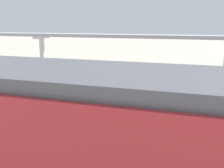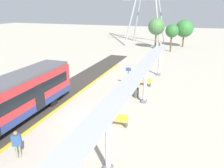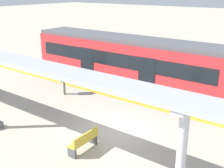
% 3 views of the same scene
% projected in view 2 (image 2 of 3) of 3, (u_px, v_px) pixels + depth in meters
% --- Properties ---
extents(ground_plane, '(176.00, 176.00, 0.00)m').
position_uv_depth(ground_plane, '(91.00, 120.00, 16.99)').
color(ground_plane, '#AFA897').
extents(tactile_edge_strip, '(0.37, 35.43, 0.01)m').
position_uv_depth(tactile_edge_strip, '(52.00, 113.00, 18.10)').
color(tactile_edge_strip, gold).
rests_on(tactile_edge_strip, ground).
extents(trackbed, '(3.20, 47.43, 0.01)m').
position_uv_depth(trackbed, '(34.00, 110.00, 18.67)').
color(trackbed, '#38332D').
rests_on(trackbed, ground).
extents(train_near_carriage, '(2.65, 13.83, 3.48)m').
position_uv_depth(train_near_carriage, '(4.00, 104.00, 15.41)').
color(train_near_carriage, red).
rests_on(train_near_carriage, ground).
extents(canopy_pillar_second, '(1.10, 0.44, 3.59)m').
position_uv_depth(canopy_pillar_second, '(108.00, 142.00, 11.15)').
color(canopy_pillar_second, slate).
rests_on(canopy_pillar_second, ground).
extents(canopy_pillar_third, '(1.10, 0.44, 3.59)m').
position_uv_depth(canopy_pillar_third, '(145.00, 84.00, 19.51)').
color(canopy_pillar_third, slate).
rests_on(canopy_pillar_third, ground).
extents(canopy_pillar_fourth, '(1.10, 0.44, 3.59)m').
position_uv_depth(canopy_pillar_fourth, '(160.00, 62.00, 27.58)').
color(canopy_pillar_fourth, slate).
rests_on(canopy_pillar_fourth, ground).
extents(canopy_beam, '(1.20, 28.52, 0.16)m').
position_uv_depth(canopy_beam, '(132.00, 80.00, 14.66)').
color(canopy_beam, '#A8AAB2').
rests_on(canopy_beam, canopy_pillar_nearest).
extents(bench_mid_platform, '(1.51, 0.47, 0.86)m').
position_uv_depth(bench_mid_platform, '(144.00, 82.00, 24.37)').
color(bench_mid_platform, gold).
rests_on(bench_mid_platform, ground).
extents(bench_far_end, '(1.51, 0.48, 0.86)m').
position_uv_depth(bench_far_end, '(118.00, 120.00, 16.18)').
color(bench_far_end, gold).
rests_on(bench_far_end, ground).
extents(trash_bin, '(0.48, 0.48, 0.96)m').
position_uv_depth(trash_bin, '(136.00, 93.00, 21.16)').
color(trash_bin, '#494F42').
rests_on(trash_bin, ground).
extents(platform_info_sign, '(0.56, 0.10, 2.20)m').
position_uv_depth(platform_info_sign, '(128.00, 75.00, 23.84)').
color(platform_info_sign, '#4C4C51').
rests_on(platform_info_sign, ground).
extents(passenger_waiting_near_edge, '(0.56, 0.46, 1.79)m').
position_uv_depth(passenger_waiting_near_edge, '(17.00, 142.00, 12.37)').
color(passenger_waiting_near_edge, gray).
rests_on(passenger_waiting_near_edge, ground).
extents(tree_left_background, '(3.76, 3.76, 5.84)m').
position_uv_depth(tree_left_background, '(184.00, 29.00, 47.03)').
color(tree_left_background, brown).
rests_on(tree_left_background, ground).
extents(tree_right_background, '(2.53, 2.53, 5.27)m').
position_uv_depth(tree_right_background, '(172.00, 31.00, 41.92)').
color(tree_right_background, brown).
rests_on(tree_right_background, ground).
extents(tree_centre_background, '(3.39, 3.39, 6.24)m').
position_uv_depth(tree_centre_background, '(156.00, 27.00, 44.74)').
color(tree_centre_background, brown).
rests_on(tree_centre_background, ground).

